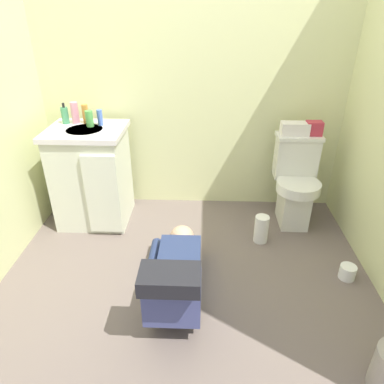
# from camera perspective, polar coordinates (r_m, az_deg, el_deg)

# --- Properties ---
(ground_plane) EXTENTS (3.04, 3.13, 0.04)m
(ground_plane) POSITION_cam_1_polar(r_m,az_deg,el_deg) (2.54, -0.91, -13.79)
(ground_plane) COLOR #6B5D56
(wall_back) EXTENTS (2.70, 0.08, 2.40)m
(wall_back) POSITION_cam_1_polar(r_m,az_deg,el_deg) (3.03, 0.09, 19.15)
(wall_back) COLOR beige
(wall_back) RESTS_ON ground_plane
(toilet) EXTENTS (0.36, 0.46, 0.75)m
(toilet) POSITION_cam_1_polar(r_m,az_deg,el_deg) (3.04, 16.37, 1.50)
(toilet) COLOR silver
(toilet) RESTS_ON ground_plane
(vanity_cabinet) EXTENTS (0.60, 0.53, 0.82)m
(vanity_cabinet) POSITION_cam_1_polar(r_m,az_deg,el_deg) (3.04, -15.82, 2.61)
(vanity_cabinet) COLOR silver
(vanity_cabinet) RESTS_ON ground_plane
(faucet) EXTENTS (0.02, 0.02, 0.10)m
(faucet) POSITION_cam_1_polar(r_m,az_deg,el_deg) (3.01, -16.24, 11.58)
(faucet) COLOR silver
(faucet) RESTS_ON vanity_cabinet
(person_plumber) EXTENTS (0.39, 1.06, 0.52)m
(person_plumber) POSITION_cam_1_polar(r_m,az_deg,el_deg) (2.27, -2.63, -13.27)
(person_plumber) COLOR navy
(person_plumber) RESTS_ON ground_plane
(tissue_box) EXTENTS (0.22, 0.11, 0.10)m
(tissue_box) POSITION_cam_1_polar(r_m,az_deg,el_deg) (2.96, 16.28, 9.81)
(tissue_box) COLOR silver
(tissue_box) RESTS_ON toilet
(toiletry_bag) EXTENTS (0.12, 0.09, 0.11)m
(toiletry_bag) POSITION_cam_1_polar(r_m,az_deg,el_deg) (2.99, 19.12, 9.72)
(toiletry_bag) COLOR #B22D3F
(toiletry_bag) RESTS_ON toilet
(soap_dispenser) EXTENTS (0.06, 0.06, 0.17)m
(soap_dispenser) POSITION_cam_1_polar(r_m,az_deg,el_deg) (3.06, -19.85, 11.60)
(soap_dispenser) COLOR #428D5C
(soap_dispenser) RESTS_ON vanity_cabinet
(bottle_pink) EXTENTS (0.06, 0.06, 0.17)m
(bottle_pink) POSITION_cam_1_polar(r_m,az_deg,el_deg) (3.03, -18.40, 12.05)
(bottle_pink) COLOR pink
(bottle_pink) RESTS_ON vanity_cabinet
(bottle_amber) EXTENTS (0.05, 0.05, 0.15)m
(bottle_amber) POSITION_cam_1_polar(r_m,az_deg,el_deg) (3.02, -16.85, 12.00)
(bottle_amber) COLOR #C48535
(bottle_amber) RESTS_ON vanity_cabinet
(bottle_green) EXTENTS (0.06, 0.06, 0.12)m
(bottle_green) POSITION_cam_1_polar(r_m,az_deg,el_deg) (2.92, -16.26, 11.32)
(bottle_green) COLOR #51A44B
(bottle_green) RESTS_ON vanity_cabinet
(bottle_blue) EXTENTS (0.04, 0.04, 0.12)m
(bottle_blue) POSITION_cam_1_polar(r_m,az_deg,el_deg) (2.93, -14.66, 11.56)
(bottle_blue) COLOR #4567B7
(bottle_blue) RESTS_ON vanity_cabinet
(paper_towel_roll) EXTENTS (0.11, 0.11, 0.22)m
(paper_towel_roll) POSITION_cam_1_polar(r_m,az_deg,el_deg) (2.84, 11.14, -5.89)
(paper_towel_roll) COLOR white
(paper_towel_roll) RESTS_ON ground_plane
(toilet_paper_roll) EXTENTS (0.11, 0.11, 0.10)m
(toilet_paper_roll) POSITION_cam_1_polar(r_m,az_deg,el_deg) (2.71, 23.83, -11.76)
(toilet_paper_roll) COLOR white
(toilet_paper_roll) RESTS_ON ground_plane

